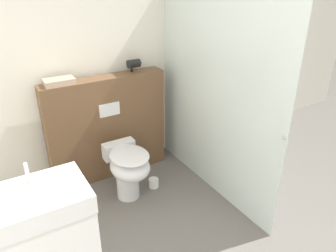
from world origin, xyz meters
TOP-DOWN VIEW (x-y plane):
  - wall_back at (0.00, 1.93)m, footprint 8.00×0.06m
  - partition_panel at (-0.16, 1.74)m, footprint 1.29×0.21m
  - shower_glass at (0.66, 0.99)m, footprint 0.04×1.82m
  - toilet at (-0.17, 1.21)m, footprint 0.38×0.54m
  - sink_vanity at (-1.11, 0.43)m, footprint 0.62×0.44m
  - hair_drier at (0.21, 1.76)m, footprint 0.16×0.09m
  - folded_towel at (-0.59, 1.74)m, footprint 0.28×0.17m
  - spare_toilet_roll at (0.13, 1.24)m, footprint 0.11×0.11m

SIDE VIEW (x-z plane):
  - spare_toilet_roll at x=0.13m, z-range 0.00..0.10m
  - toilet at x=-0.17m, z-range 0.08..0.63m
  - sink_vanity at x=-1.11m, z-range -0.07..1.01m
  - partition_panel at x=-0.16m, z-range 0.00..1.14m
  - shower_glass at x=0.66m, z-range 0.00..2.02m
  - folded_towel at x=-0.59m, z-range 1.14..1.19m
  - hair_drier at x=0.21m, z-range 1.16..1.28m
  - wall_back at x=0.00m, z-range 0.00..2.50m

